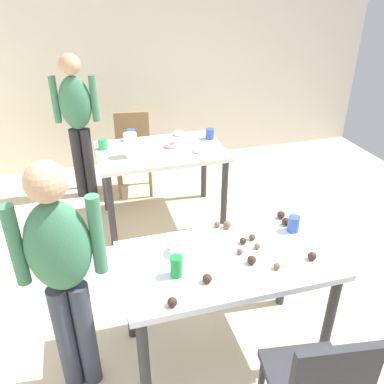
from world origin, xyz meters
name	(u,v)px	position (x,y,z in m)	size (l,w,h in m)	color
ground_plane	(206,345)	(0.00, 0.00, 0.00)	(6.40, 6.40, 0.00)	beige
wall_back	(126,59)	(0.00, 3.20, 1.30)	(6.40, 0.10, 2.60)	beige
dining_table_near	(227,272)	(0.10, -0.05, 0.64)	(1.23, 0.68, 0.75)	silver
dining_table_far	(161,159)	(0.07, 1.64, 0.65)	(1.18, 0.76, 0.75)	silver
chair_far_table	(133,148)	(-0.10, 2.38, 0.50)	(0.45, 0.45, 0.87)	olive
person_girl_near	(63,268)	(-0.79, -0.04, 0.87)	(0.45, 0.21, 1.46)	#383D4C
person_adult_far	(77,116)	(-0.64, 2.36, 0.92)	(0.46, 0.25, 1.53)	#28282D
mixing_bowl	(184,249)	(-0.13, 0.06, 0.78)	(0.16, 0.16, 0.06)	white
soda_can	(176,266)	(-0.22, -0.12, 0.81)	(0.07, 0.07, 0.12)	#198438
fork_near	(220,246)	(0.09, 0.06, 0.75)	(0.17, 0.02, 0.01)	silver
cup_near_0	(293,224)	(0.59, 0.09, 0.80)	(0.07, 0.07, 0.10)	#3351B2
cake_ball_0	(257,246)	(0.30, -0.02, 0.77)	(0.04, 0.04, 0.04)	brown
cake_ball_1	(277,266)	(0.32, -0.22, 0.77)	(0.04, 0.04, 0.04)	brown
cake_ball_2	(252,260)	(0.21, -0.14, 0.78)	(0.05, 0.05, 0.05)	#3D2319
cake_ball_3	(312,256)	(0.55, -0.20, 0.77)	(0.05, 0.05, 0.05)	#3D2319
cake_ball_4	(281,215)	(0.59, 0.25, 0.78)	(0.05, 0.05, 0.05)	#3D2319
cake_ball_5	(227,225)	(0.20, 0.23, 0.78)	(0.05, 0.05, 0.05)	brown
cake_ball_6	(207,279)	(-0.08, -0.22, 0.78)	(0.05, 0.05, 0.05)	#3D2319
cake_ball_7	(286,222)	(0.58, 0.16, 0.78)	(0.05, 0.05, 0.05)	#3D2319
cake_ball_8	(240,251)	(0.18, -0.04, 0.77)	(0.04, 0.04, 0.04)	brown
cake_ball_9	(217,224)	(0.15, 0.26, 0.77)	(0.04, 0.04, 0.04)	brown
cake_ball_10	(243,241)	(0.24, 0.05, 0.77)	(0.04, 0.04, 0.04)	#3D2319
cake_ball_11	(172,302)	(-0.29, -0.34, 0.78)	(0.05, 0.05, 0.05)	#3D2319
cake_ball_12	(252,237)	(0.30, 0.07, 0.77)	(0.04, 0.04, 0.04)	brown
pitcher_far	(131,145)	(-0.22, 1.55, 0.86)	(0.12, 0.12, 0.22)	white
cup_far_0	(131,135)	(-0.16, 1.95, 0.81)	(0.08, 0.08, 0.11)	#3351B2
cup_far_1	(103,144)	(-0.45, 1.80, 0.80)	(0.08, 0.08, 0.10)	green
cup_far_2	(210,134)	(0.59, 1.78, 0.80)	(0.08, 0.08, 0.10)	#3351B2
donut_far_0	(200,150)	(0.40, 1.48, 0.77)	(0.12, 0.12, 0.04)	white
donut_far_1	(179,134)	(0.33, 1.96, 0.77)	(0.12, 0.12, 0.04)	white
donut_far_2	(171,145)	(0.17, 1.67, 0.77)	(0.13, 0.13, 0.04)	pink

